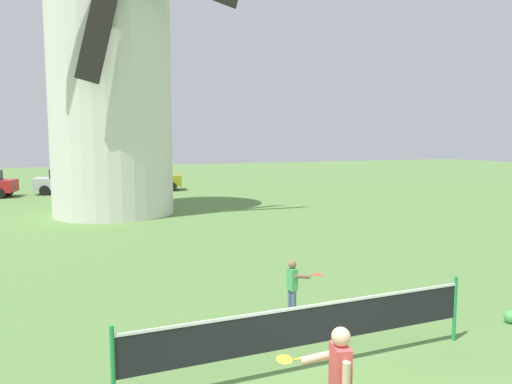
{
  "coord_description": "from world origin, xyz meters",
  "views": [
    {
      "loc": [
        -3.29,
        -4.35,
        3.36
      ],
      "look_at": [
        0.06,
        3.59,
        2.42
      ],
      "focal_mm": 34.16,
      "sensor_mm": 36.0,
      "label": 1
    }
  ],
  "objects_px": {
    "tennis_net": "(310,325)",
    "stray_ball": "(511,317)",
    "parked_car_silver": "(71,180)",
    "player_far": "(294,283)",
    "player_near": "(338,381)",
    "windmill": "(110,49)",
    "parked_car_mustard": "(151,178)"
  },
  "relations": [
    {
      "from": "parked_car_silver",
      "to": "player_near",
      "type": "bearing_deg",
      "value": -86.78
    },
    {
      "from": "stray_ball",
      "to": "parked_car_silver",
      "type": "relative_size",
      "value": 0.05
    },
    {
      "from": "player_near",
      "to": "tennis_net",
      "type": "bearing_deg",
      "value": 70.23
    },
    {
      "from": "tennis_net",
      "to": "player_near",
      "type": "bearing_deg",
      "value": -109.77
    },
    {
      "from": "player_near",
      "to": "parked_car_mustard",
      "type": "distance_m",
      "value": 28.06
    },
    {
      "from": "player_far",
      "to": "stray_ball",
      "type": "relative_size",
      "value": 4.39
    },
    {
      "from": "windmill",
      "to": "parked_car_mustard",
      "type": "xyz_separation_m",
      "value": [
        3.45,
        9.55,
        -6.49
      ]
    },
    {
      "from": "windmill",
      "to": "tennis_net",
      "type": "distance_m",
      "value": 17.88
    },
    {
      "from": "tennis_net",
      "to": "player_near",
      "type": "height_order",
      "value": "player_near"
    },
    {
      "from": "player_far",
      "to": "stray_ball",
      "type": "distance_m",
      "value": 4.01
    },
    {
      "from": "parked_car_silver",
      "to": "stray_ball",
      "type": "bearing_deg",
      "value": -76.05
    },
    {
      "from": "player_far",
      "to": "parked_car_silver",
      "type": "xyz_separation_m",
      "value": [
        -3.05,
        24.23,
        0.21
      ]
    },
    {
      "from": "player_near",
      "to": "stray_ball",
      "type": "bearing_deg",
      "value": 21.07
    },
    {
      "from": "windmill",
      "to": "parked_car_mustard",
      "type": "height_order",
      "value": "windmill"
    },
    {
      "from": "windmill",
      "to": "player_far",
      "type": "height_order",
      "value": "windmill"
    },
    {
      "from": "tennis_net",
      "to": "player_far",
      "type": "bearing_deg",
      "value": 68.44
    },
    {
      "from": "stray_ball",
      "to": "parked_car_silver",
      "type": "height_order",
      "value": "parked_car_silver"
    },
    {
      "from": "player_near",
      "to": "windmill",
      "type": "bearing_deg",
      "value": 90.48
    },
    {
      "from": "windmill",
      "to": "player_far",
      "type": "xyz_separation_m",
      "value": [
        1.62,
        -14.43,
        -6.69
      ]
    },
    {
      "from": "windmill",
      "to": "player_far",
      "type": "distance_m",
      "value": 15.99
    },
    {
      "from": "tennis_net",
      "to": "parked_car_silver",
      "type": "relative_size",
      "value": 1.25
    },
    {
      "from": "tennis_net",
      "to": "stray_ball",
      "type": "distance_m",
      "value": 4.35
    },
    {
      "from": "player_far",
      "to": "parked_car_silver",
      "type": "height_order",
      "value": "parked_car_silver"
    },
    {
      "from": "tennis_net",
      "to": "parked_car_silver",
      "type": "xyz_separation_m",
      "value": [
        -2.2,
        26.39,
        0.12
      ]
    },
    {
      "from": "player_near",
      "to": "parked_car_mustard",
      "type": "height_order",
      "value": "parked_car_mustard"
    },
    {
      "from": "windmill",
      "to": "parked_car_silver",
      "type": "xyz_separation_m",
      "value": [
        -1.43,
        9.8,
        -6.49
      ]
    },
    {
      "from": "windmill",
      "to": "parked_car_silver",
      "type": "relative_size",
      "value": 3.45
    },
    {
      "from": "tennis_net",
      "to": "player_far",
      "type": "height_order",
      "value": "tennis_net"
    },
    {
      "from": "stray_ball",
      "to": "parked_car_silver",
      "type": "xyz_separation_m",
      "value": [
        -6.51,
        26.21,
        0.69
      ]
    },
    {
      "from": "windmill",
      "to": "tennis_net",
      "type": "xyz_separation_m",
      "value": [
        0.77,
        -16.6,
        -6.61
      ]
    },
    {
      "from": "parked_car_silver",
      "to": "player_far",
      "type": "bearing_deg",
      "value": -82.81
    },
    {
      "from": "windmill",
      "to": "parked_car_mustard",
      "type": "distance_m",
      "value": 12.05
    }
  ]
}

